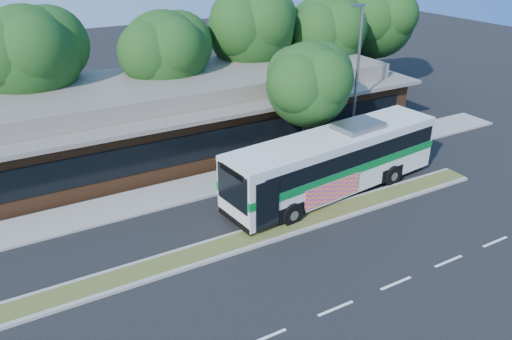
# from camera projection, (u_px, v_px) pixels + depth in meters

# --- Properties ---
(ground) EXTENTS (120.00, 120.00, 0.00)m
(ground) POSITION_uv_depth(u_px,v_px,m) (267.00, 243.00, 22.47)
(ground) COLOR black
(ground) RESTS_ON ground
(median_strip) EXTENTS (26.00, 1.10, 0.15)m
(median_strip) POSITION_uv_depth(u_px,v_px,m) (261.00, 235.00, 22.90)
(median_strip) COLOR #444A1F
(median_strip) RESTS_ON ground
(sidewalk) EXTENTS (44.00, 2.60, 0.12)m
(sidewalk) POSITION_uv_depth(u_px,v_px,m) (208.00, 185.00, 27.47)
(sidewalk) COLOR gray
(sidewalk) RESTS_ON ground
(plaza_building) EXTENTS (33.20, 11.20, 4.45)m
(plaza_building) POSITION_uv_depth(u_px,v_px,m) (164.00, 114.00, 31.75)
(plaza_building) COLOR #53301A
(plaza_building) RESTS_ON ground
(lamp_post) EXTENTS (0.93, 0.18, 9.07)m
(lamp_post) POSITION_uv_depth(u_px,v_px,m) (356.00, 78.00, 29.29)
(lamp_post) COLOR slate
(lamp_post) RESTS_ON ground
(tree_bg_b) EXTENTS (6.69, 6.00, 9.00)m
(tree_bg_b) POSITION_uv_depth(u_px,v_px,m) (35.00, 53.00, 29.59)
(tree_bg_b) COLOR black
(tree_bg_b) RESTS_ON ground
(tree_bg_c) EXTENTS (6.24, 5.60, 8.26)m
(tree_bg_c) POSITION_uv_depth(u_px,v_px,m) (169.00, 51.00, 32.56)
(tree_bg_c) COLOR black
(tree_bg_c) RESTS_ON ground
(tree_bg_d) EXTENTS (6.91, 6.20, 9.37)m
(tree_bg_d) POSITION_uv_depth(u_px,v_px,m) (255.00, 27.00, 36.11)
(tree_bg_d) COLOR black
(tree_bg_d) RESTS_ON ground
(tree_bg_e) EXTENTS (6.47, 5.80, 8.50)m
(tree_bg_e) POSITION_uv_depth(u_px,v_px,m) (330.00, 31.00, 38.25)
(tree_bg_e) COLOR black
(tree_bg_e) RESTS_ON ground
(tree_bg_f) EXTENTS (6.69, 6.00, 8.92)m
(tree_bg_f) POSITION_uv_depth(u_px,v_px,m) (381.00, 19.00, 41.56)
(tree_bg_f) COLOR black
(tree_bg_f) RESTS_ON ground
(transit_bus) EXTENTS (13.00, 4.18, 3.59)m
(transit_bus) POSITION_uv_depth(u_px,v_px,m) (335.00, 157.00, 26.03)
(transit_bus) COLOR silver
(transit_bus) RESTS_ON ground
(sedan) EXTENTS (4.56, 3.02, 1.23)m
(sedan) POSITION_uv_depth(u_px,v_px,m) (4.00, 194.00, 25.31)
(sedan) COLOR #AAABB1
(sedan) RESTS_ON ground
(sidewalk_tree) EXTENTS (5.32, 4.77, 7.27)m
(sidewalk_tree) POSITION_uv_depth(u_px,v_px,m) (312.00, 82.00, 28.19)
(sidewalk_tree) COLOR black
(sidewalk_tree) RESTS_ON ground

